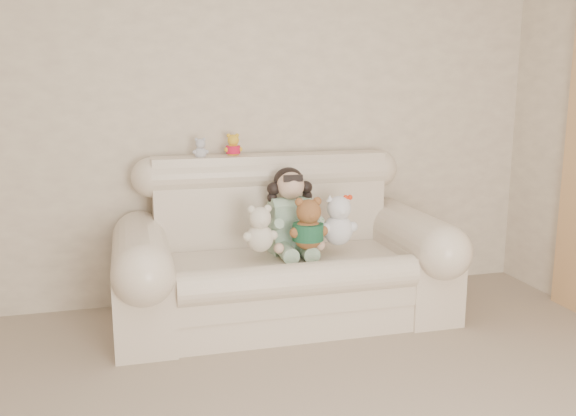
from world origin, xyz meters
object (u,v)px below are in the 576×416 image
(white_cat, at_px, (338,215))
(cream_teddy, at_px, (260,224))
(brown_teddy, at_px, (308,219))
(seated_child, at_px, (290,210))
(sofa, at_px, (284,241))

(white_cat, xyz_separation_m, cream_teddy, (-0.51, -0.03, -0.02))
(brown_teddy, distance_m, white_cat, 0.22)
(seated_child, distance_m, brown_teddy, 0.24)
(seated_child, bearing_deg, brown_teddy, -85.16)
(sofa, height_order, cream_teddy, sofa)
(seated_child, xyz_separation_m, cream_teddy, (-0.25, -0.21, -0.03))
(sofa, bearing_deg, cream_teddy, -143.98)
(seated_child, height_order, cream_teddy, seated_child)
(white_cat, bearing_deg, sofa, 177.78)
(seated_child, distance_m, white_cat, 0.32)
(sofa, relative_size, brown_teddy, 5.56)
(seated_child, bearing_deg, sofa, -134.91)
(brown_teddy, xyz_separation_m, cream_teddy, (-0.30, 0.02, -0.02))
(brown_teddy, relative_size, cream_teddy, 1.13)
(brown_teddy, relative_size, white_cat, 1.00)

